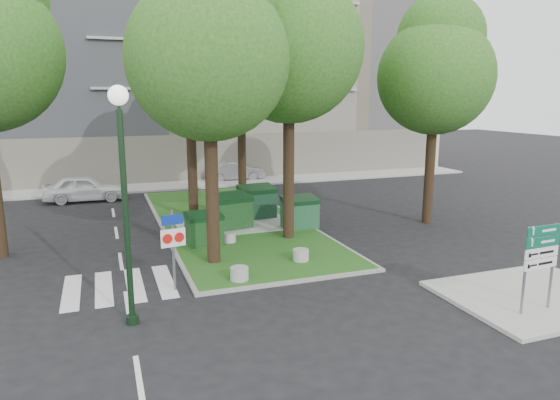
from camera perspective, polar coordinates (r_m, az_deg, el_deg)
name	(u,v)px	position (r m, az deg, el deg)	size (l,w,h in m)	color
ground	(280,284)	(15.55, -0.02, -9.61)	(120.00, 120.00, 0.00)	black
median_island	(231,222)	(22.98, -5.66, -2.47)	(6.00, 16.00, 0.12)	#1F4513
median_kerb	(231,222)	(22.98, -5.66, -2.49)	(6.30, 16.30, 0.10)	gray
sidewalk_corner	(535,296)	(16.26, 27.10, -9.75)	(5.00, 4.00, 0.12)	#999993
building_sidewalk	(183,185)	(32.97, -11.05, 1.68)	(42.00, 3.00, 0.12)	#999993
zebra_crossing	(150,283)	(16.18, -14.66, -9.12)	(5.00, 3.00, 0.01)	silver
apartment_building	(163,66)	(40.00, -13.27, 14.72)	(41.00, 12.00, 16.00)	beige
tree_median_near_left	(210,43)	(16.65, -7.98, 17.33)	(5.20, 5.20, 10.53)	black
tree_median_near_right	(291,33)	(19.63, 1.24, 18.51)	(5.60, 5.60, 11.46)	black
tree_median_mid	(190,66)	(23.08, -10.21, 14.79)	(4.80, 4.80, 9.99)	black
tree_median_far	(242,44)	(26.81, -4.41, 17.34)	(5.80, 5.80, 11.93)	black
tree_street_right	(437,66)	(23.40, 17.49, 14.41)	(5.00, 5.00, 10.06)	black
dumpster_a	(204,229)	(19.28, -8.66, -3.26)	(1.44, 1.08, 1.26)	#0E3610
dumpster_b	(231,211)	(21.53, -5.57, -1.28)	(1.81, 1.43, 1.51)	#103A13
dumpster_c	(257,202)	(23.32, -2.66, -0.21)	(1.74, 1.29, 1.53)	#0F331F
dumpster_d	(300,212)	(21.49, 2.28, -1.42)	(1.51, 1.07, 1.39)	#154628
bollard_left	(239,274)	(15.56, -4.66, -8.38)	(0.56, 0.56, 0.40)	#999A95
bollard_right	(301,255)	(17.30, 2.39, -6.28)	(0.55, 0.55, 0.39)	#9C9D97
bollard_mid	(229,237)	(19.52, -5.82, -4.28)	(0.51, 0.51, 0.36)	#A0A19C
litter_bin	(246,199)	(25.61, -3.88, 0.06)	(0.45, 0.45, 0.78)	gold
street_lamp	(123,179)	(12.52, -17.45, 2.32)	(0.47, 0.47, 5.92)	black
traffic_sign_pole	(173,239)	(14.95, -12.14, -4.38)	(0.73, 0.16, 2.46)	slate
directional_sign	(540,255)	(14.57, 27.62, -5.54)	(1.16, 0.13, 2.32)	slate
car_white	(85,188)	(29.55, -21.44, 1.25)	(1.71, 4.25, 1.45)	white
car_silver	(235,171)	(34.60, -5.22, 3.31)	(1.39, 3.99, 1.32)	gray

